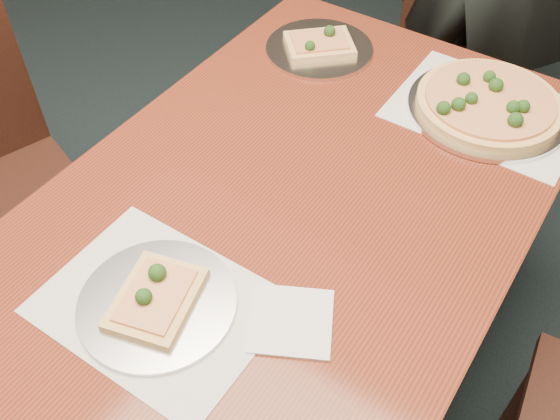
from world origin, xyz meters
The scene contains 8 objects.
dining_table centered at (0.09, 0.36, 0.66)m, with size 0.90×1.50×0.75m.
chair_far centered at (0.06, 1.50, 0.52)m, with size 0.56×0.56×0.91m.
placemat_main centered at (0.32, 0.89, 0.75)m, with size 0.42×0.32×0.00m, color white.
placemat_near centered at (0.03, 0.05, 0.75)m, with size 0.40×0.30×0.00m, color white.
pizza_pan centered at (0.32, 0.89, 0.77)m, with size 0.37×0.37×0.07m.
slice_plate_near centered at (0.03, 0.05, 0.76)m, with size 0.28×0.28×0.06m.
slice_plate_far centered at (-0.14, 0.89, 0.76)m, with size 0.28×0.28×0.06m.
napkin centered at (0.25, 0.16, 0.75)m, with size 0.14×0.14×0.01m, color white.
Camera 1 is at (0.55, -0.34, 1.67)m, focal length 40.00 mm.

